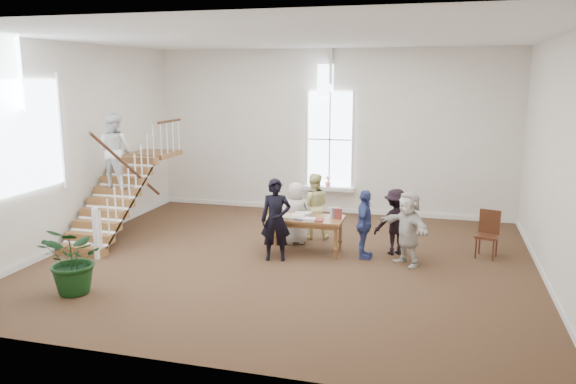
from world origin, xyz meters
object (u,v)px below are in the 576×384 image
(library_table, at_px, (303,221))
(police_officer, at_px, (276,220))
(woman_cluster_b, at_px, (395,222))
(floor_plant, at_px, (75,260))
(elderly_woman, at_px, (296,213))
(woman_cluster_a, at_px, (364,224))
(side_chair, at_px, (488,231))
(woman_cluster_c, at_px, (408,228))
(person_yellow, at_px, (313,206))

(library_table, height_order, police_officer, police_officer)
(woman_cluster_b, xyz_separation_m, floor_plant, (-5.20, -3.76, -0.09))
(elderly_woman, height_order, woman_cluster_b, woman_cluster_b)
(library_table, bearing_deg, woman_cluster_a, -2.86)
(woman_cluster_a, relative_size, side_chair, 1.46)
(floor_plant, bearing_deg, side_chair, 29.96)
(elderly_woman, relative_size, woman_cluster_a, 0.97)
(elderly_woman, relative_size, woman_cluster_c, 0.93)
(elderly_woman, distance_m, woman_cluster_b, 2.26)
(police_officer, bearing_deg, elderly_woman, 73.40)
(floor_plant, bearing_deg, library_table, 45.66)
(woman_cluster_c, bearing_deg, police_officer, -123.74)
(police_officer, xyz_separation_m, woman_cluster_a, (1.75, 0.60, -0.13))
(library_table, xyz_separation_m, side_chair, (3.84, 0.75, -0.15))
(police_officer, distance_m, woman_cluster_a, 1.85)
(side_chair, bearing_deg, elderly_woman, -162.92)
(police_officer, xyz_separation_m, floor_plant, (-2.85, -2.71, -0.23))
(person_yellow, height_order, woman_cluster_a, person_yellow)
(woman_cluster_c, xyz_separation_m, floor_plant, (-5.50, -3.11, -0.14))
(person_yellow, bearing_deg, elderly_woman, 43.82)
(woman_cluster_b, bearing_deg, side_chair, 162.31)
(library_table, height_order, side_chair, side_chair)
(police_officer, bearing_deg, person_yellow, 65.10)
(woman_cluster_a, bearing_deg, woman_cluster_b, -52.95)
(person_yellow, height_order, woman_cluster_b, person_yellow)
(floor_plant, bearing_deg, elderly_woman, 53.32)
(elderly_woman, bearing_deg, woman_cluster_c, 138.67)
(police_officer, relative_size, elderly_woman, 1.20)
(woman_cluster_b, distance_m, floor_plant, 6.42)
(library_table, relative_size, police_officer, 0.98)
(elderly_woman, height_order, side_chair, elderly_woman)
(police_officer, relative_size, woman_cluster_a, 1.17)
(police_officer, xyz_separation_m, woman_cluster_b, (2.35, 1.05, -0.14))
(police_officer, xyz_separation_m, person_yellow, (0.40, 1.75, -0.08))
(woman_cluster_c, bearing_deg, floor_plant, -102.83)
(elderly_woman, xyz_separation_m, floor_plant, (-2.95, -3.96, -0.09))
(library_table, bearing_deg, woman_cluster_b, 10.88)
(woman_cluster_b, relative_size, floor_plant, 1.14)
(person_yellow, relative_size, woman_cluster_b, 1.09)
(woman_cluster_a, relative_size, woman_cluster_b, 1.02)
(police_officer, relative_size, woman_cluster_b, 1.20)
(person_yellow, distance_m, side_chair, 3.88)
(person_yellow, bearing_deg, floor_plant, 38.71)
(floor_plant, bearing_deg, woman_cluster_a, 35.74)
(police_officer, bearing_deg, library_table, 44.40)
(woman_cluster_c, bearing_deg, person_yellow, -163.29)
(woman_cluster_a, bearing_deg, person_yellow, 49.73)
(woman_cluster_b, bearing_deg, floor_plant, 8.16)
(woman_cluster_b, bearing_deg, woman_cluster_c, 87.06)
(woman_cluster_c, distance_m, floor_plant, 6.32)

